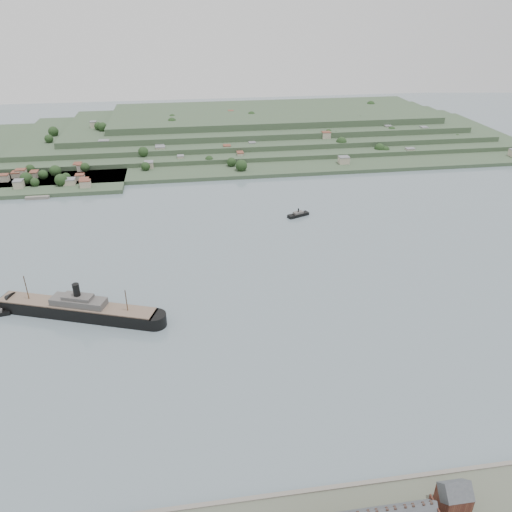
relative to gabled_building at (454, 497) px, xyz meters
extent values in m
plane|color=slate|center=(-27.50, 164.00, -8.19)|extent=(1400.00, 1400.00, 0.00)
cube|color=slate|center=(-27.50, 15.00, -6.89)|extent=(220.00, 2.00, 2.60)
cube|color=#421E17|center=(-10.00, -4.00, 1.81)|extent=(0.50, 8.40, 3.00)
cube|color=#32221C|center=(-21.00, -4.00, 3.21)|extent=(0.90, 1.40, 3.20)
cube|color=#32221C|center=(-15.50, -4.00, 3.21)|extent=(0.90, 1.40, 3.20)
cube|color=#421E17|center=(0.00, 0.00, -1.69)|extent=(10.00, 10.00, 9.00)
cube|color=#3A3D42|center=(0.00, 0.00, 2.81)|extent=(10.40, 10.18, 10.18)
cube|color=#344B32|center=(-27.50, 524.00, -6.19)|extent=(760.00, 260.00, 4.00)
cube|color=#344B32|center=(-7.50, 549.00, -1.69)|extent=(680.00, 220.00, 5.00)
cube|color=#344B32|center=(7.50, 564.00, 3.81)|extent=(600.00, 200.00, 6.00)
cube|color=#344B32|center=(22.50, 579.00, 10.31)|extent=(520.00, 180.00, 7.00)
cube|color=#344B32|center=(37.50, 594.00, 17.81)|extent=(440.00, 160.00, 8.00)
cube|color=#344B32|center=(-227.50, 414.00, -6.19)|extent=(150.00, 90.00, 4.00)
cube|color=slate|center=(-232.50, 372.00, -6.79)|extent=(22.00, 14.00, 2.80)
cube|color=black|center=(-161.97, 156.69, -4.25)|extent=(99.61, 47.15, 7.86)
cone|color=black|center=(-209.47, 173.93, -4.25)|extent=(17.27, 17.27, 13.48)
cylinder|color=black|center=(-114.46, 139.45, -4.25)|extent=(13.48, 13.48, 7.86)
cube|color=brown|center=(-161.97, 156.69, 0.01)|extent=(97.12, 45.33, 0.67)
cube|color=#4F4B49|center=(-159.85, 155.92, 2.48)|extent=(35.12, 21.00, 4.49)
cube|color=#4F4B49|center=(-159.85, 155.92, 5.52)|extent=(19.57, 13.52, 2.81)
cylinder|color=black|center=(-159.85, 155.92, 9.78)|extent=(4.04, 4.04, 10.11)
cylinder|color=#44301F|center=(-191.53, 167.42, 7.54)|extent=(0.56, 0.56, 17.97)
cylinder|color=#44301F|center=(-130.29, 145.19, 6.41)|extent=(0.56, 0.56, 15.72)
cube|color=black|center=(6.66, 287.72, -6.84)|extent=(20.80, 12.86, 2.69)
cube|color=#4F4B49|center=(6.66, 287.72, -4.82)|extent=(10.11, 7.60, 2.02)
cylinder|color=black|center=(6.66, 287.72, -2.58)|extent=(1.12, 1.12, 3.92)
camera|label=1|loc=(-92.13, -110.70, 166.84)|focal=35.00mm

